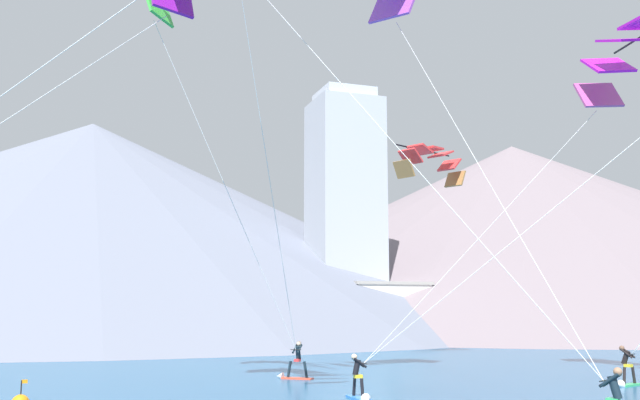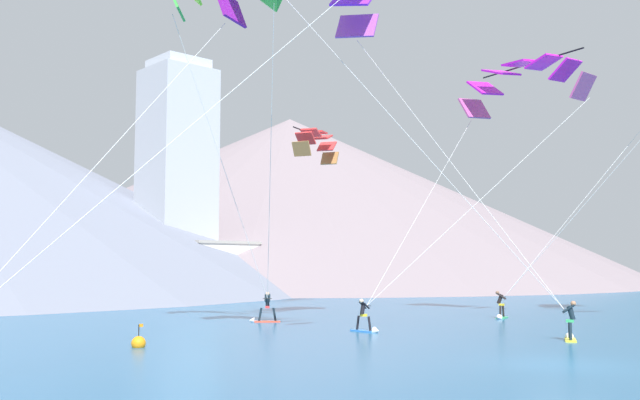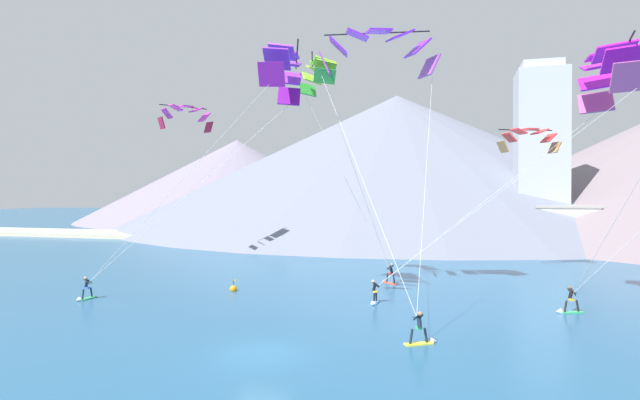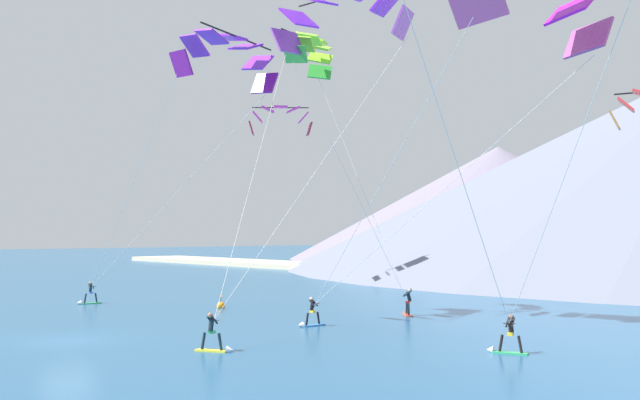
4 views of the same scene
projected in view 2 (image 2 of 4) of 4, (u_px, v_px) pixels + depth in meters
The scene contains 13 objects.
ground_plane at pixel (560, 365), 22.71m from camera, with size 400.00×400.00×0.00m, color #23567F.
kitesurfer_near_lead at pixel (500, 310), 42.36m from camera, with size 1.77×1.00×1.70m.
kitesurfer_mid_center at pixel (264, 313), 39.69m from camera, with size 1.60×1.42×1.76m.
kitesurfer_far_left at pixel (367, 323), 33.82m from camera, with size 0.54×1.75×1.65m.
kitesurfer_far_right at pixel (570, 328), 30.13m from camera, with size 1.70×1.23×1.75m.
parafoil_kite_far_left at pixel (523, 79), 44.45m from camera, with size 15.37×8.94×14.73m.
parafoil_kite_distant_high_outer at pixel (316, 142), 55.37m from camera, with size 5.91×3.57×2.29m.
race_marker_buoy at pixel (139, 343), 27.52m from camera, with size 0.56×0.56×1.02m.
shore_building_harbour_front at pixel (114, 273), 71.64m from camera, with size 5.25×5.25×4.75m.
shore_building_promenade_mid at pixel (22, 274), 67.76m from camera, with size 9.75×6.03×4.57m.
shore_building_quay_west at pixel (213, 267), 79.22m from camera, with size 8.26×7.11×5.78m.
highrise_tower at pixel (177, 177), 81.51m from camera, with size 7.00×7.00×26.87m.
mountain_peak_east_shoulder at pixel (290, 200), 132.30m from camera, with size 126.36×126.36×30.49m.
Camera 2 is at (-21.27, -11.82, 3.17)m, focal length 40.00 mm.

